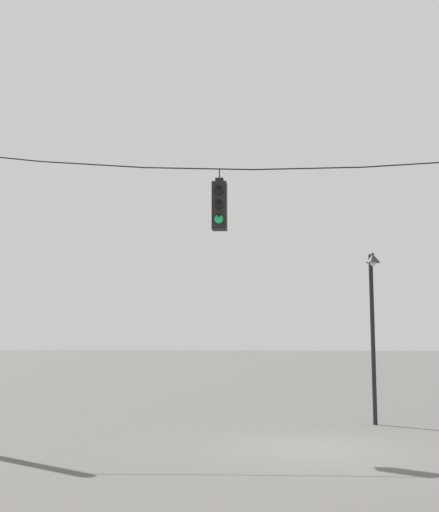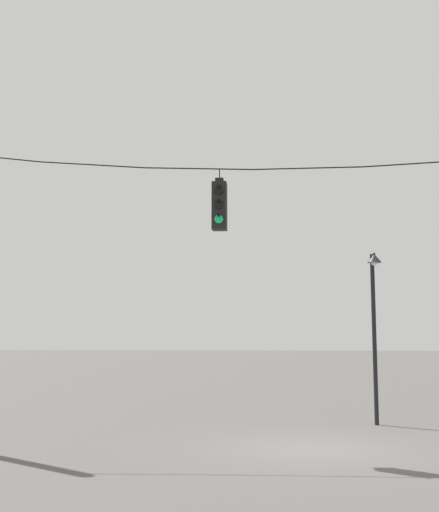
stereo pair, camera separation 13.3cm
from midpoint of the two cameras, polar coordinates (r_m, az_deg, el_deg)
The scene contains 4 objects.
ground_plane at distance 14.84m, azimuth 8.51°, elevation -16.55°, with size 200.00×200.00×0.00m, color #565451.
span_wire at distance 15.18m, azimuth 8.06°, elevation 8.50°, with size 17.85×0.03×0.66m.
traffic_light_over_intersection at distance 14.97m, azimuth 0.26°, elevation 4.51°, with size 0.34×0.58×1.44m.
street_lamp at distance 18.62m, azimuth 13.80°, elevation -4.35°, with size 0.40×0.70×4.79m.
Camera 2 is at (-0.69, -14.61, 2.44)m, focal length 45.00 mm.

